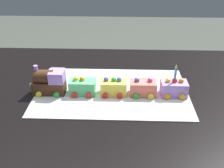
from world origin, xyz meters
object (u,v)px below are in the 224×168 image
cake_car_flatbed_mint_green (82,87)px  cake_car_caboose_coral (143,88)px  cake_locomotive (49,82)px  cake_car_gondola_lemon (113,87)px  cake_car_hopper_lavender (174,88)px  birthday_candle (176,72)px  dining_table (113,118)px

cake_car_flatbed_mint_green → cake_car_caboose_coral: bearing=0.0°
cake_locomotive → cake_car_gondola_lemon: 0.25m
cake_car_gondola_lemon → cake_car_hopper_lavender: size_ratio=1.00×
cake_car_gondola_lemon → birthday_candle: (0.24, -0.00, 0.07)m
birthday_candle → cake_car_flatbed_mint_green: bearing=180.0°
cake_car_caboose_coral → cake_locomotive: bearing=-180.0°
dining_table → birthday_candle: (0.23, 0.01, 0.21)m
cake_car_caboose_coral → cake_car_hopper_lavender: size_ratio=1.00×
cake_car_gondola_lemon → cake_car_hopper_lavender: (0.24, 0.00, 0.00)m
cake_car_caboose_coral → cake_car_hopper_lavender: same height
dining_table → cake_car_flatbed_mint_green: (-0.12, 0.01, 0.14)m
dining_table → cake_car_hopper_lavender: cake_car_hopper_lavender is taller
cake_car_caboose_coral → cake_car_gondola_lemon: bearing=180.0°
cake_car_hopper_lavender → birthday_candle: size_ratio=1.70×
dining_table → cake_car_caboose_coral: size_ratio=14.00×
dining_table → cake_car_gondola_lemon: (-0.00, 0.01, 0.14)m
cake_car_caboose_coral → birthday_candle: birthday_candle is taller
cake_car_hopper_lavender → cake_locomotive: bearing=-180.0°
cake_car_flatbed_mint_green → cake_car_caboose_coral: size_ratio=1.00×
cake_car_gondola_lemon → birthday_candle: birthday_candle is taller
cake_car_caboose_coral → birthday_candle: bearing=-0.0°
cake_car_gondola_lemon → birthday_candle: size_ratio=1.70×
birthday_candle → cake_locomotive: bearing=180.0°
dining_table → cake_car_hopper_lavender: 0.27m
cake_locomotive → cake_car_hopper_lavender: cake_locomotive is taller
dining_table → cake_car_flatbed_mint_green: bearing=175.5°
cake_locomotive → dining_table: bearing=-2.2°
cake_car_flatbed_mint_green → cake_car_gondola_lemon: (0.12, 0.00, 0.00)m
cake_locomotive → cake_car_caboose_coral: size_ratio=1.40×
cake_car_flatbed_mint_green → cake_car_gondola_lemon: bearing=0.0°
cake_car_flatbed_mint_green → cake_car_caboose_coral: (0.24, 0.00, 0.00)m
cake_car_gondola_lemon → cake_car_caboose_coral: (0.12, 0.00, -0.00)m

